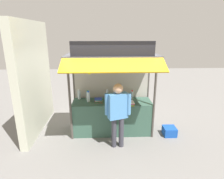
{
  "coord_description": "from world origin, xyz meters",
  "views": [
    {
      "loc": [
        -0.2,
        -4.9,
        2.77
      ],
      "look_at": [
        0.0,
        0.0,
        1.28
      ],
      "focal_mm": 30.09,
      "sensor_mm": 36.0,
      "label": 1
    }
  ],
  "objects_px": {
    "banana_bunch_rightmost": "(89,71)",
    "water_bottle_rear_center": "(119,95)",
    "vendor_person": "(118,110)",
    "plastic_crate": "(169,131)",
    "water_bottle_center": "(132,95)",
    "magazine_stack_mid_left": "(130,103)",
    "water_bottle_far_right": "(88,97)",
    "banana_bunch_leftmost": "(126,69)",
    "water_bottle_front_right": "(107,94)",
    "water_bottle_left": "(88,95)",
    "water_bottle_back_right": "(79,95)",
    "magazine_stack_far_left": "(99,100)"
  },
  "relations": [
    {
      "from": "banana_bunch_rightmost",
      "to": "water_bottle_rear_center",
      "type": "bearing_deg",
      "value": 38.0
    },
    {
      "from": "banana_bunch_rightmost",
      "to": "water_bottle_left",
      "type": "bearing_deg",
      "value": 100.77
    },
    {
      "from": "magazine_stack_far_left",
      "to": "banana_bunch_leftmost",
      "type": "height_order",
      "value": "banana_bunch_leftmost"
    },
    {
      "from": "water_bottle_rear_center",
      "to": "water_bottle_back_right",
      "type": "height_order",
      "value": "water_bottle_back_right"
    },
    {
      "from": "water_bottle_rear_center",
      "to": "water_bottle_back_right",
      "type": "bearing_deg",
      "value": 175.65
    },
    {
      "from": "magazine_stack_mid_left",
      "to": "vendor_person",
      "type": "distance_m",
      "value": 0.61
    },
    {
      "from": "magazine_stack_far_left",
      "to": "magazine_stack_mid_left",
      "type": "distance_m",
      "value": 0.88
    },
    {
      "from": "banana_bunch_leftmost",
      "to": "water_bottle_rear_center",
      "type": "bearing_deg",
      "value": 100.7
    },
    {
      "from": "water_bottle_far_right",
      "to": "magazine_stack_far_left",
      "type": "relative_size",
      "value": 1.25
    },
    {
      "from": "magazine_stack_mid_left",
      "to": "banana_bunch_rightmost",
      "type": "bearing_deg",
      "value": -170.02
    },
    {
      "from": "magazine_stack_far_left",
      "to": "banana_bunch_leftmost",
      "type": "bearing_deg",
      "value": -33.29
    },
    {
      "from": "banana_bunch_leftmost",
      "to": "magazine_stack_far_left",
      "type": "bearing_deg",
      "value": 146.71
    },
    {
      "from": "water_bottle_center",
      "to": "water_bottle_front_right",
      "type": "bearing_deg",
      "value": 176.91
    },
    {
      "from": "magazine_stack_mid_left",
      "to": "water_bottle_rear_center",
      "type": "bearing_deg",
      "value": 122.4
    },
    {
      "from": "banana_bunch_rightmost",
      "to": "plastic_crate",
      "type": "xyz_separation_m",
      "value": [
        2.17,
        0.18,
        -1.76
      ]
    },
    {
      "from": "water_bottle_front_right",
      "to": "water_bottle_back_right",
      "type": "xyz_separation_m",
      "value": [
        -0.8,
        -0.02,
        0.01
      ]
    },
    {
      "from": "water_bottle_rear_center",
      "to": "water_bottle_left",
      "type": "distance_m",
      "value": 0.89
    },
    {
      "from": "water_bottle_left",
      "to": "water_bottle_far_right",
      "type": "bearing_deg",
      "value": -77.72
    },
    {
      "from": "magazine_stack_far_left",
      "to": "plastic_crate",
      "type": "xyz_separation_m",
      "value": [
        1.98,
        -0.28,
        -0.85
      ]
    },
    {
      "from": "water_bottle_center",
      "to": "water_bottle_back_right",
      "type": "distance_m",
      "value": 1.53
    },
    {
      "from": "water_bottle_far_right",
      "to": "banana_bunch_leftmost",
      "type": "bearing_deg",
      "value": -25.74
    },
    {
      "from": "water_bottle_rear_center",
      "to": "magazine_stack_far_left",
      "type": "distance_m",
      "value": 0.6
    },
    {
      "from": "water_bottle_left",
      "to": "vendor_person",
      "type": "relative_size",
      "value": 0.17
    },
    {
      "from": "magazine_stack_far_left",
      "to": "banana_bunch_rightmost",
      "type": "height_order",
      "value": "banana_bunch_rightmost"
    },
    {
      "from": "banana_bunch_leftmost",
      "to": "plastic_crate",
      "type": "distance_m",
      "value": 2.24
    },
    {
      "from": "water_bottle_center",
      "to": "water_bottle_left",
      "type": "distance_m",
      "value": 1.28
    },
    {
      "from": "banana_bunch_leftmost",
      "to": "vendor_person",
      "type": "relative_size",
      "value": 0.14
    },
    {
      "from": "water_bottle_far_right",
      "to": "banana_bunch_rightmost",
      "type": "relative_size",
      "value": 1.03
    },
    {
      "from": "water_bottle_center",
      "to": "magazine_stack_mid_left",
      "type": "relative_size",
      "value": 0.81
    },
    {
      "from": "water_bottle_front_right",
      "to": "water_bottle_left",
      "type": "bearing_deg",
      "value": -169.12
    },
    {
      "from": "water_bottle_center",
      "to": "banana_bunch_rightmost",
      "type": "distance_m",
      "value": 1.57
    },
    {
      "from": "water_bottle_left",
      "to": "banana_bunch_leftmost",
      "type": "relative_size",
      "value": 1.24
    },
    {
      "from": "vendor_person",
      "to": "plastic_crate",
      "type": "distance_m",
      "value": 1.8
    },
    {
      "from": "water_bottle_center",
      "to": "magazine_stack_mid_left",
      "type": "bearing_deg",
      "value": -103.81
    },
    {
      "from": "water_bottle_back_right",
      "to": "magazine_stack_mid_left",
      "type": "bearing_deg",
      "value": -19.81
    },
    {
      "from": "magazine_stack_mid_left",
      "to": "plastic_crate",
      "type": "xyz_separation_m",
      "value": [
        1.13,
        -0.01,
        -0.86
      ]
    },
    {
      "from": "magazine_stack_mid_left",
      "to": "banana_bunch_leftmost",
      "type": "distance_m",
      "value": 0.99
    },
    {
      "from": "banana_bunch_leftmost",
      "to": "plastic_crate",
      "type": "bearing_deg",
      "value": 7.73
    },
    {
      "from": "water_bottle_back_right",
      "to": "plastic_crate",
      "type": "relative_size",
      "value": 0.86
    },
    {
      "from": "water_bottle_rear_center",
      "to": "water_bottle_center",
      "type": "relative_size",
      "value": 1.04
    },
    {
      "from": "banana_bunch_leftmost",
      "to": "vendor_person",
      "type": "distance_m",
      "value": 1.02
    },
    {
      "from": "magazine_stack_mid_left",
      "to": "banana_bunch_rightmost",
      "type": "distance_m",
      "value": 1.39
    },
    {
      "from": "water_bottle_far_right",
      "to": "vendor_person",
      "type": "distance_m",
      "value": 1.09
    },
    {
      "from": "water_bottle_far_right",
      "to": "plastic_crate",
      "type": "distance_m",
      "value": 2.47
    },
    {
      "from": "water_bottle_rear_center",
      "to": "water_bottle_far_right",
      "type": "relative_size",
      "value": 0.84
    },
    {
      "from": "water_bottle_center",
      "to": "water_bottle_far_right",
      "type": "distance_m",
      "value": 1.26
    },
    {
      "from": "water_bottle_left",
      "to": "water_bottle_back_right",
      "type": "distance_m",
      "value": 0.27
    },
    {
      "from": "magazine_stack_mid_left",
      "to": "vendor_person",
      "type": "relative_size",
      "value": 0.19
    },
    {
      "from": "water_bottle_far_right",
      "to": "water_bottle_left",
      "type": "bearing_deg",
      "value": 102.28
    },
    {
      "from": "vendor_person",
      "to": "water_bottle_rear_center",
      "type": "bearing_deg",
      "value": 64.55
    }
  ]
}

